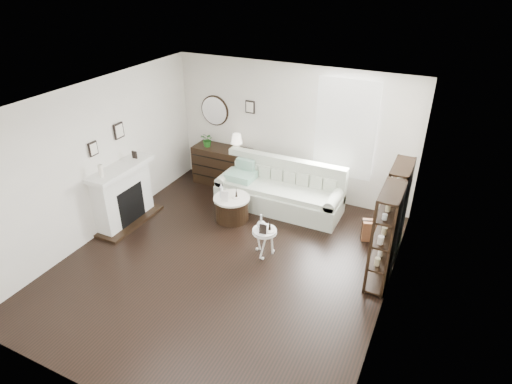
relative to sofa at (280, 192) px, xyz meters
The scene contains 18 objects.
room 1.57m from the sofa, 43.66° to the left, with size 5.50×5.50×5.50m.
fireplace 2.99m from the sofa, 143.42° to the right, with size 0.50×1.40×1.84m.
shelf_unit_far 2.36m from the sofa, 13.16° to the right, with size 0.30×0.80×1.60m.
shelf_unit_near 2.71m from the sofa, 32.35° to the right, with size 0.30×0.80×1.60m.
sofa is the anchor object (origin of this frame).
quilt 0.86m from the sofa, behind, with size 0.55×0.45×0.14m, color #23805F.
suitcase 2.05m from the sofa, ahead, with size 0.57×0.19×0.38m, color brown.
dresser 1.59m from the sofa, 165.63° to the left, with size 1.26×0.54×0.84m.
table_lamp 1.42m from the sofa, 161.39° to the left, with size 0.24×0.24×0.38m, color white, non-canonical shape.
potted_plant 2.00m from the sofa, 169.55° to the left, with size 0.28×0.24×0.31m, color #1C5819.
drum_table 1.06m from the sofa, 127.15° to the right, with size 0.69×0.69×0.48m.
pedestal_table 1.63m from the sofa, 76.39° to the right, with size 0.41×0.41×0.49m.
eiffel_drum 1.00m from the sofa, 125.27° to the right, with size 0.10×0.10×0.17m, color black, non-canonical shape.
bottle_drum 1.26m from the sofa, 131.41° to the right, with size 0.06×0.06×0.28m, color silver.
card_frame_drum 1.25m from the sofa, 124.07° to the right, with size 0.14×0.01×0.19m, color silver.
eiffel_ped 1.65m from the sofa, 73.42° to the right, with size 0.11×0.11×0.19m, color black, non-canonical shape.
flask_ped 1.62m from the sofa, 78.72° to the right, with size 0.14×0.14×0.26m, color silver, non-canonical shape.
card_frame_ped 1.75m from the sofa, 76.65° to the right, with size 0.12×0.01×0.16m, color black.
Camera 1 is at (2.87, -4.84, 4.41)m, focal length 30.00 mm.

